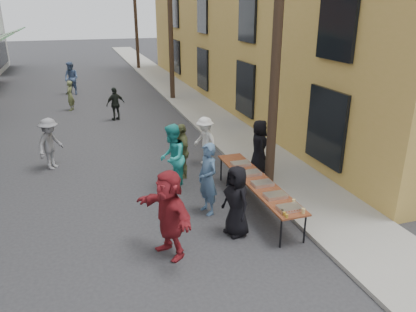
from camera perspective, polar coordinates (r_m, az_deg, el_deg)
ground at (r=8.30m, az=-10.06°, el=-16.14°), size 120.00×120.00×0.00m
sidewalk at (r=22.92m, az=-3.26°, el=8.20°), size 2.20×60.00×0.10m
building_ochre at (r=23.80m, az=12.46°, el=20.24°), size 10.00×28.00×10.00m
utility_pole_near at (r=10.89m, az=9.82°, el=18.04°), size 0.26×0.26×9.00m
utility_pole_mid at (r=22.23m, az=-5.35°, el=19.33°), size 0.26×0.26×9.00m
utility_pole_far at (r=34.03m, az=-10.19°, el=19.48°), size 0.26×0.26×9.00m
serving_table at (r=10.35m, az=6.92°, el=-3.61°), size 0.70×4.00×0.75m
catering_tray_sausage at (r=9.00m, az=11.34°, el=-7.19°), size 0.50×0.33×0.08m
catering_tray_foil_b at (r=9.51m, az=9.46°, el=-5.50°), size 0.50×0.33×0.08m
catering_tray_buns at (r=10.07m, az=7.65°, el=-3.86°), size 0.50×0.33×0.08m
catering_tray_foil_d at (r=10.65m, az=6.05°, el=-2.40°), size 0.50×0.33×0.08m
catering_tray_buns_end at (r=11.25m, az=4.61°, el=-1.08°), size 0.50×0.33×0.08m
condiment_jar_a at (r=8.68m, az=11.02°, el=-8.29°), size 0.07×0.07×0.08m
condiment_jar_b at (r=8.75m, az=10.70°, el=-7.99°), size 0.07×0.07×0.08m
condiment_jar_c at (r=8.83m, az=10.40°, el=-7.71°), size 0.07×0.07×0.08m
cup_stack at (r=8.90m, az=13.27°, el=-7.55°), size 0.08×0.08×0.12m
guest_front_a at (r=9.07m, az=4.02°, el=-6.34°), size 0.71×0.91×1.65m
guest_front_b at (r=9.94m, az=-0.03°, el=-3.25°), size 0.58×0.75×1.83m
guest_front_c at (r=11.24m, az=-5.05°, el=-0.25°), size 1.01×1.12×1.89m
guest_front_d at (r=13.08m, az=-0.42°, el=2.12°), size 0.90×1.16×1.59m
guest_front_e at (r=12.10m, az=-3.68°, el=0.74°), size 0.44×0.99×1.67m
guest_queue_back at (r=8.33m, az=-5.49°, el=-8.09°), size 1.18×1.82×1.88m
server at (r=12.33m, az=7.21°, el=1.39°), size 0.68×0.89×1.62m
passerby_left at (r=13.64m, az=-21.31°, el=1.61°), size 1.11×1.22×1.65m
passerby_mid at (r=18.79m, az=-12.88°, el=7.16°), size 0.95×0.66×1.49m
passerby_right at (r=21.23m, az=-18.83°, el=8.03°), size 0.49×0.61×1.46m
passerby_far at (r=25.12m, az=-18.65°, el=10.32°), size 1.15×1.13×1.87m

